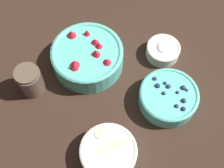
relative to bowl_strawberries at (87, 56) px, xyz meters
The scene contains 6 objects.
ground_plane 0.12m from the bowl_strawberries, ahead, with size 4.00×4.00×0.00m, color black.
bowl_strawberries is the anchor object (origin of this frame).
bowl_blueberries 0.29m from the bowl_strawberries, 23.69° to the left, with size 0.18×0.18×0.06m.
bowl_bananas 0.32m from the bowl_strawberries, 24.63° to the right, with size 0.16×0.16×0.06m.
bowl_cream 0.25m from the bowl_strawberries, 61.32° to the left, with size 0.11×0.11×0.05m.
jar_chocolate 0.20m from the bowl_strawberries, 99.82° to the right, with size 0.08×0.08×0.10m.
Camera 1 is at (0.38, -0.29, 0.89)m, focal length 50.00 mm.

